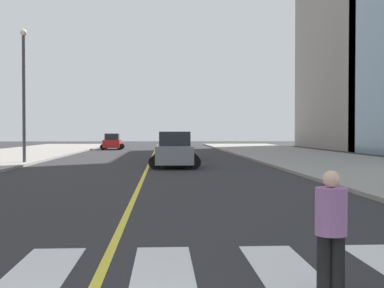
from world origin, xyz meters
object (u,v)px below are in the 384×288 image
car_black_third (176,146)px  street_lamp (24,85)px  car_gray_nearest (175,151)px  pedestrian_crossing (331,228)px  car_red_second (112,142)px

car_black_third → street_lamp: size_ratio=0.55×
car_gray_nearest → pedestrian_crossing: size_ratio=2.96×
car_gray_nearest → street_lamp: size_ratio=0.56×
pedestrian_crossing → car_gray_nearest: bearing=-74.9°
car_black_third → pedestrian_crossing: size_ratio=2.89×
street_lamp → car_black_third: bearing=35.9°
car_black_third → pedestrian_crossing: bearing=93.7°
car_red_second → street_lamp: size_ratio=0.50×
car_gray_nearest → car_red_second: size_ratio=1.13×
car_red_second → pedestrian_crossing: size_ratio=2.63×
car_gray_nearest → street_lamp: bearing=-17.1°
street_lamp → pedestrian_crossing: bearing=-68.4°
car_gray_nearest → pedestrian_crossing: 24.02m
car_gray_nearest → street_lamp: (-9.37, 3.21, 4.03)m
car_red_second → car_black_third: size_ratio=0.91×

